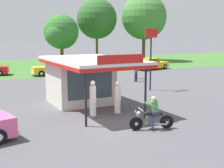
# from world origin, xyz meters

# --- Properties ---
(ground_plane) EXTENTS (300.00, 300.00, 0.00)m
(ground_plane) POSITION_xyz_m (0.00, 0.00, 0.00)
(ground_plane) COLOR #4C4C51
(grass_verge_strip) EXTENTS (120.00, 24.00, 0.01)m
(grass_verge_strip) POSITION_xyz_m (0.00, 30.00, 0.00)
(grass_verge_strip) COLOR #3D6B2D
(grass_verge_strip) RESTS_ON ground
(service_station_kiosk) EXTENTS (4.31, 7.33, 3.44)m
(service_station_kiosk) POSITION_xyz_m (0.21, 4.53, 1.76)
(service_station_kiosk) COLOR beige
(service_station_kiosk) RESTS_ON ground
(gas_pump_nearside) EXTENTS (0.44, 0.44, 2.01)m
(gas_pump_nearside) POSITION_xyz_m (-0.54, 1.29, 0.92)
(gas_pump_nearside) COLOR slate
(gas_pump_nearside) RESTS_ON ground
(gas_pump_offside) EXTENTS (0.44, 0.44, 1.88)m
(gas_pump_offside) POSITION_xyz_m (0.95, 1.29, 0.86)
(gas_pump_offside) COLOR slate
(gas_pump_offside) RESTS_ON ground
(motorcycle_with_rider) EXTENTS (2.09, 0.86, 1.58)m
(motorcycle_with_rider) POSITION_xyz_m (1.09, -1.89, 0.65)
(motorcycle_with_rider) COLOR black
(motorcycle_with_rider) RESTS_ON ground
(parked_car_back_row_far_left) EXTENTS (5.05, 2.27, 1.55)m
(parked_car_back_row_far_left) POSITION_xyz_m (2.94, 19.37, 0.70)
(parked_car_back_row_far_left) COLOR gold
(parked_car_back_row_far_left) RESTS_ON ground
(parked_car_back_row_centre) EXTENTS (5.14, 2.78, 1.46)m
(parked_car_back_row_centre) POSITION_xyz_m (15.45, 18.92, 0.67)
(parked_car_back_row_centre) COLOR gold
(parked_car_back_row_centre) RESTS_ON ground
(parked_car_back_row_left) EXTENTS (5.74, 3.05, 1.53)m
(parked_car_back_row_left) POSITION_xyz_m (8.84, 21.21, 0.69)
(parked_car_back_row_left) COLOR #19479E
(parked_car_back_row_left) RESTS_ON ground
(bystander_chatting_near_pumps) EXTENTS (0.35, 0.35, 1.60)m
(bystander_chatting_near_pumps) POSITION_xyz_m (9.36, 12.77, 0.85)
(bystander_chatting_near_pumps) COLOR #2D3351
(bystander_chatting_near_pumps) RESTS_ON ground
(bystander_admiring_sedan) EXTENTS (0.34, 0.34, 1.59)m
(bystander_admiring_sedan) POSITION_xyz_m (8.27, 11.06, 0.83)
(bystander_admiring_sedan) COLOR black
(bystander_admiring_sedan) RESTS_ON ground
(tree_oak_far_left) EXTENTS (6.55, 6.55, 10.22)m
(tree_oak_far_left) POSITION_xyz_m (14.33, 32.91, 6.94)
(tree_oak_far_left) COLOR brown
(tree_oak_far_left) RESTS_ON ground
(tree_oak_centre) EXTENTS (7.49, 7.49, 11.05)m
(tree_oak_centre) POSITION_xyz_m (21.62, 30.41, 7.12)
(tree_oak_centre) COLOR brown
(tree_oak_centre) RESTS_ON ground
(tree_oak_left) EXTENTS (5.15, 5.10, 7.36)m
(tree_oak_left) POSITION_xyz_m (7.30, 30.35, 4.68)
(tree_oak_left) COLOR brown
(tree_oak_left) RESTS_ON ground
(roadside_pole_sign) EXTENTS (1.10, 0.12, 4.86)m
(roadside_pole_sign) POSITION_xyz_m (6.86, 6.66, 3.31)
(roadside_pole_sign) COLOR black
(roadside_pole_sign) RESTS_ON ground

